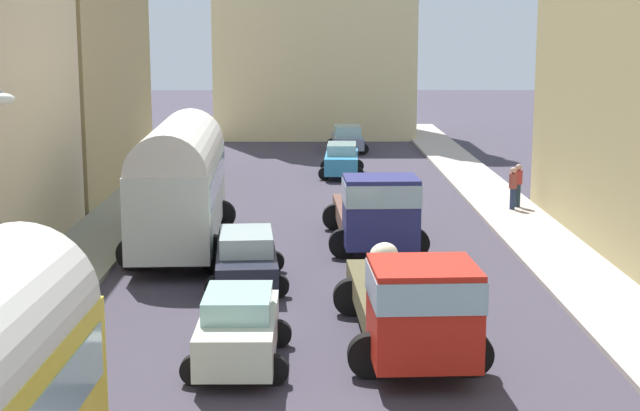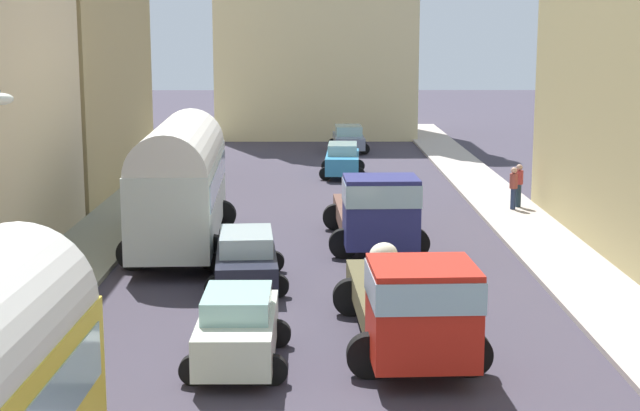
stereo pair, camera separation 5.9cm
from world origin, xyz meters
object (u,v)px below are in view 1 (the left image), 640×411
at_px(pedestrian_3, 513,186).
at_px(cargo_truck_0, 412,300).
at_px(car_2, 239,328).
at_px(parked_bus_1, 180,177).
at_px(car_0, 342,159).
at_px(cargo_truck_1, 375,210).
at_px(car_3, 246,258).
at_px(car_1, 347,138).
at_px(pedestrian_2, 518,184).

bearing_deg(pedestrian_3, cargo_truck_0, -108.69).
bearing_deg(car_2, pedestrian_3, 61.46).
height_order(parked_bus_1, car_0, parked_bus_1).
relative_size(cargo_truck_1, car_3, 1.62).
xyz_separation_m(car_0, pedestrian_3, (6.17, -9.45, 0.24)).
bearing_deg(car_0, cargo_truck_1, -87.89).
xyz_separation_m(car_1, pedestrian_2, (5.86, -18.28, 0.30)).
height_order(car_2, pedestrian_3, pedestrian_3).
distance_m(car_2, pedestrian_2, 19.67).
xyz_separation_m(car_2, car_3, (-0.26, 6.41, -0.05)).
bearing_deg(car_3, parked_bus_1, 117.47).
xyz_separation_m(parked_bus_1, pedestrian_2, (12.05, 6.31, -1.22)).
xyz_separation_m(car_0, car_2, (-2.95, -26.23, 0.00)).
height_order(car_2, pedestrian_2, pedestrian_2).
height_order(car_1, car_2, car_2).
distance_m(cargo_truck_1, pedestrian_2, 8.85).
xyz_separation_m(car_2, pedestrian_2, (9.43, 17.26, 0.26)).
xyz_separation_m(car_0, pedestrian_2, (6.47, -8.97, 0.26)).
relative_size(cargo_truck_0, pedestrian_3, 4.16).
bearing_deg(pedestrian_2, parked_bus_1, -152.35).
distance_m(parked_bus_1, pedestrian_3, 13.17).
bearing_deg(car_2, car_3, 92.33).
xyz_separation_m(car_2, pedestrian_3, (9.12, 16.78, 0.23)).
height_order(parked_bus_1, car_1, parked_bus_1).
xyz_separation_m(parked_bus_1, car_0, (5.57, 15.28, -1.48)).
xyz_separation_m(cargo_truck_0, pedestrian_3, (5.50, 16.26, -0.20)).
distance_m(parked_bus_1, pedestrian_2, 13.66).
distance_m(parked_bus_1, cargo_truck_0, 12.20).
distance_m(car_0, car_3, 20.08).
height_order(car_1, pedestrian_2, pedestrian_2).
distance_m(cargo_truck_0, pedestrian_2, 17.72).
distance_m(cargo_truck_1, pedestrian_3, 8.29).
height_order(cargo_truck_1, car_3, cargo_truck_1).
bearing_deg(pedestrian_3, cargo_truck_1, -132.51).
xyz_separation_m(cargo_truck_0, car_0, (-0.67, 25.71, -0.44)).
bearing_deg(pedestrian_2, car_1, 107.77).
bearing_deg(cargo_truck_0, pedestrian_2, 70.88).
distance_m(car_1, pedestrian_3, 19.57).
bearing_deg(pedestrian_3, car_3, -132.15).
relative_size(pedestrian_2, pedestrian_3, 1.03).
relative_size(cargo_truck_0, car_1, 1.72).
xyz_separation_m(car_3, pedestrian_2, (9.69, 10.85, 0.30)).
height_order(car_0, car_2, car_2).
xyz_separation_m(parked_bus_1, pedestrian_3, (11.74, 5.83, -1.24)).
bearing_deg(cargo_truck_0, cargo_truck_1, 90.55).
relative_size(parked_bus_1, pedestrian_3, 5.29).
bearing_deg(pedestrian_2, cargo_truck_0, -109.12).
bearing_deg(car_0, pedestrian_3, -56.85).
distance_m(car_1, car_3, 29.38).
bearing_deg(car_0, car_2, -96.42).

